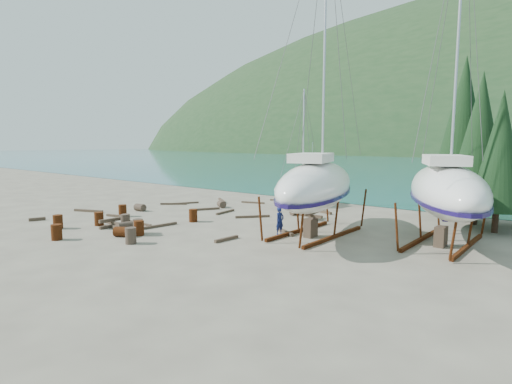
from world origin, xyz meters
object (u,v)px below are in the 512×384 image
Objects in this scene: small_sailboat_shore at (301,187)px; worker at (280,221)px; large_sailboat_near at (317,185)px; large_sailboat_far at (446,189)px.

small_sailboat_shore is 11.29m from worker.
large_sailboat_far is at bearing 2.50° from large_sailboat_near.
large_sailboat_near is at bearing 177.98° from large_sailboat_far.
large_sailboat_near is 1.87× the size of small_sailboat_shore.
large_sailboat_near is 3.01m from worker.
large_sailboat_near reaches higher than large_sailboat_far.
large_sailboat_far is at bearing -59.89° from worker.
worker is at bearing -178.40° from large_sailboat_far.
small_sailboat_shore is 5.97× the size of worker.
large_sailboat_far is 14.69m from small_sailboat_shore.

